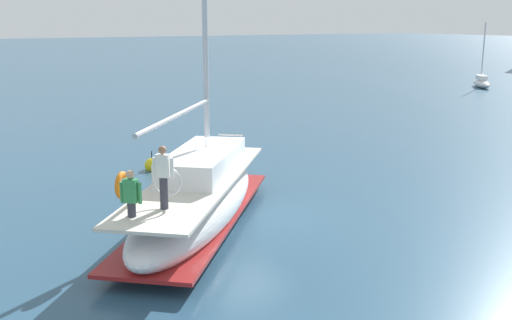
{
  "coord_description": "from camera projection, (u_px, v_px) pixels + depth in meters",
  "views": [
    {
      "loc": [
        15.63,
        -8.84,
        5.97
      ],
      "look_at": [
        0.31,
        0.3,
        1.8
      ],
      "focal_mm": 42.08,
      "sensor_mm": 36.0,
      "label": 1
    }
  ],
  "objects": [
    {
      "name": "mooring_buoy",
      "position": [
        152.0,
        165.0,
        24.47
      ],
      "size": [
        0.62,
        0.62,
        0.91
      ],
      "color": "yellow",
      "rests_on": "ground"
    },
    {
      "name": "main_sailboat",
      "position": [
        198.0,
        197.0,
        17.6
      ],
      "size": [
        8.8,
        8.13,
        11.61
      ],
      "color": "silver",
      "rests_on": "ground"
    },
    {
      "name": "ground_plane",
      "position": [
        243.0,
        215.0,
        18.84
      ],
      "size": [
        400.0,
        400.0,
        0.0
      ],
      "primitive_type": "plane",
      "color": "#284C66"
    },
    {
      "name": "moored_ketch_distant",
      "position": [
        482.0,
        82.0,
        54.46
      ],
      "size": [
        3.97,
        3.26,
        5.78
      ],
      "color": "white",
      "rests_on": "ground"
    }
  ]
}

